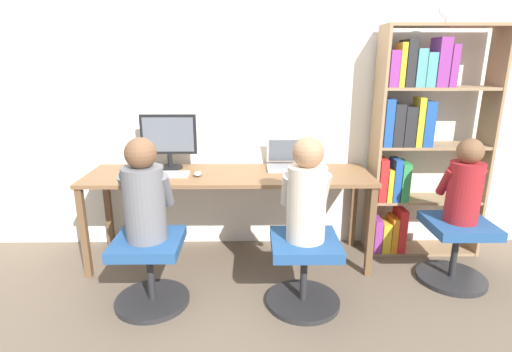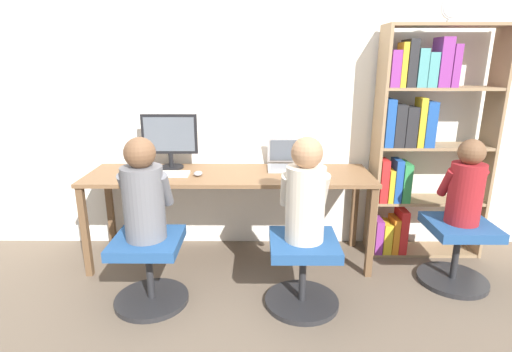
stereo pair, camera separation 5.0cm
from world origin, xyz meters
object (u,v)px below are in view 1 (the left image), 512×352
Objects in this scene: desktop_monitor at (169,140)px; keyboard at (161,174)px; person_at_laptop at (307,193)px; desk_clock at (451,8)px; person_at_monitor at (144,194)px; office_chair_right at (304,267)px; office_chair_left at (150,267)px; person_near_shelf at (465,184)px; office_chair_side at (456,247)px; laptop at (289,162)px; bookshelf at (415,140)px.

desktop_monitor is 1.06× the size of keyboard.
person_at_laptop is 3.64× the size of desk_clock.
person_at_monitor is at bearing -88.42° from keyboard.
office_chair_right is (1.03, -0.81, -0.72)m from desktop_monitor.
desk_clock reaches higher than office_chair_left.
office_chair_right is 0.82× the size of person_near_shelf.
desk_clock is 0.31× the size of person_near_shelf.
desk_clock is (2.16, 0.70, 1.71)m from office_chair_left.
desktop_monitor reaches higher than person_at_laptop.
office_chair_side is at bearing -7.60° from keyboard.
person_at_laptop reaches higher than office_chair_right.
person_at_laptop reaches higher than laptop.
office_chair_side is at bearing -23.21° from laptop.
office_chair_left is 2.24m from office_chair_side.
keyboard is at bearing 172.51° from person_near_shelf.
person_at_monitor is at bearing -91.09° from desktop_monitor.
person_at_laptop is at bearing -166.04° from person_near_shelf.
person_at_laptop is (1.04, -0.02, 0.01)m from person_at_monitor.
laptop is at bearing 92.96° from office_chair_right.
bookshelf is at bearing 5.39° from keyboard.
bookshelf is (1.02, -0.03, 0.19)m from laptop.
office_chair_left is at bearing -90.00° from person_at_monitor.
person_at_monitor is at bearing -159.50° from bookshelf.
desktop_monitor is 1.07m from office_chair_left.
desktop_monitor is at bearing 82.15° from keyboard.
office_chair_side is (1.18, 0.29, -0.53)m from person_at_laptop.
bookshelf is at bearing -1.76° from laptop.
bookshelf reaches higher than keyboard.
laptop is 1.38m from office_chair_left.
office_chair_left is 0.52m from person_at_monitor.
office_chair_right is 2.17m from desk_clock.
keyboard is 2.06m from bookshelf.
desk_clock is at bearing -24.36° from bookshelf.
keyboard is 0.64× the size of person_at_monitor.
person_near_shelf is at bearing -23.05° from laptop.
person_at_monitor is at bearing -162.05° from desk_clock.
laptop is 0.83× the size of keyboard.
laptop is (0.99, 0.00, -0.19)m from desktop_monitor.
person_at_laptop is at bearing -141.57° from bookshelf.
office_chair_left is 2.84m from desk_clock.
person_near_shelf is at bearing 6.96° from person_at_monitor.
keyboard is 0.63× the size of person_at_laptop.
bookshelf is 0.89m from office_chair_side.
desktop_monitor reaches higher than office_chair_left.
person_near_shelf is (2.22, 0.27, -0.03)m from person_at_monitor.
laptop is at bearing 156.95° from person_near_shelf.
office_chair_left is at bearing -141.62° from laptop.
person_near_shelf is (0.19, -0.49, -0.23)m from bookshelf.
person_at_monitor is (0.02, -0.57, 0.03)m from keyboard.
person_at_monitor is 1.10× the size of person_near_shelf.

